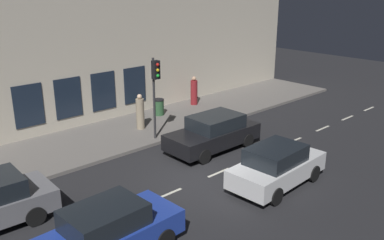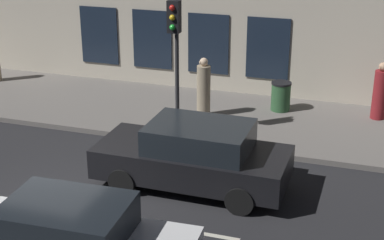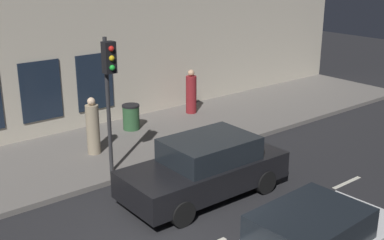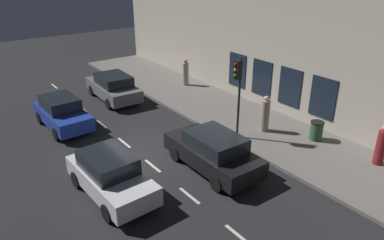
% 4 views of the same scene
% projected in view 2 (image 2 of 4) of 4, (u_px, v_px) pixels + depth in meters
% --- Properties ---
extents(ground_plane, '(60.00, 60.00, 0.00)m').
position_uv_depth(ground_plane, '(54.00, 207.00, 12.83)').
color(ground_plane, '#232326').
extents(sidewalk, '(4.50, 32.00, 0.15)m').
position_uv_depth(sidewalk, '(157.00, 110.00, 18.34)').
color(sidewalk, slate).
rests_on(sidewalk, ground).
extents(lane_centre_line, '(0.12, 27.20, 0.01)m').
position_uv_depth(lane_centre_line, '(95.00, 214.00, 12.54)').
color(lane_centre_line, beige).
rests_on(lane_centre_line, ground).
extents(traffic_light, '(0.46, 0.32, 3.85)m').
position_uv_depth(traffic_light, '(175.00, 36.00, 15.24)').
color(traffic_light, '#2D2D30').
rests_on(traffic_light, sidewalk).
extents(parked_car_2, '(2.02, 4.47, 1.58)m').
position_uv_depth(parked_car_2, '(194.00, 156.00, 13.47)').
color(parked_car_2, black).
rests_on(parked_car_2, ground).
extents(pedestrian_0, '(0.58, 0.58, 1.81)m').
position_uv_depth(pedestrian_0, '(204.00, 90.00, 17.37)').
color(pedestrian_0, gray).
rests_on(pedestrian_0, sidewalk).
extents(pedestrian_2, '(0.59, 0.59, 1.73)m').
position_uv_depth(pedestrian_2, '(380.00, 93.00, 17.19)').
color(pedestrian_2, maroon).
rests_on(pedestrian_2, sidewalk).
extents(trash_bin, '(0.62, 0.62, 0.90)m').
position_uv_depth(trash_bin, '(281.00, 96.00, 17.97)').
color(trash_bin, '#2D5633').
rests_on(trash_bin, sidewalk).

